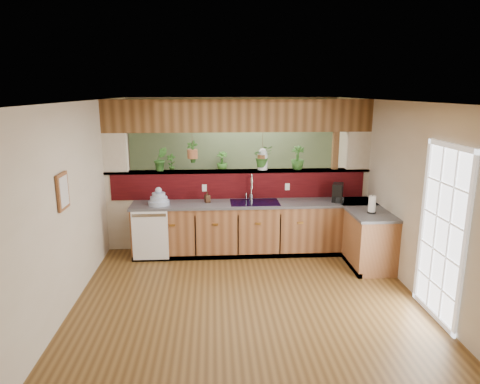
{
  "coord_description": "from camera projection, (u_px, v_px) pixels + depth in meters",
  "views": [
    {
      "loc": [
        -0.44,
        -5.98,
        2.75
      ],
      "look_at": [
        -0.02,
        0.7,
        1.15
      ],
      "focal_mm": 32.0,
      "sensor_mm": 36.0,
      "label": 1
    }
  ],
  "objects": [
    {
      "name": "hanging_plant_a",
      "position": [
        192.0,
        145.0,
        7.31
      ],
      "size": [
        0.24,
        0.2,
        0.5
      ],
      "color": "brown",
      "rests_on": "header_beam"
    },
    {
      "name": "header_beam",
      "position": [
        239.0,
        116.0,
        7.24
      ],
      "size": [
        4.6,
        0.15,
        0.55
      ],
      "primitive_type": "cube",
      "color": "brown",
      "rests_on": "ground"
    },
    {
      "name": "sage_backwall",
      "position": [
        233.0,
        157.0,
        9.55
      ],
      "size": [
        4.55,
        0.02,
        2.55
      ],
      "primitive_type": "cube",
      "color": "#566C49",
      "rests_on": "ground"
    },
    {
      "name": "hanging_plant_b",
      "position": [
        263.0,
        147.0,
        7.39
      ],
      "size": [
        0.4,
        0.37,
        0.54
      ],
      "color": "brown",
      "rests_on": "header_beam"
    },
    {
      "name": "ceiling",
      "position": [
        244.0,
        101.0,
        5.87
      ],
      "size": [
        4.6,
        7.0,
        0.01
      ],
      "primitive_type": "cube",
      "color": "brown",
      "rests_on": "ground"
    },
    {
      "name": "faucet",
      "position": [
        251.0,
        186.0,
        7.32
      ],
      "size": [
        0.2,
        0.2,
        0.46
      ],
      "color": "#B7B7B2",
      "rests_on": "countertop"
    },
    {
      "name": "shelving_console",
      "position": [
        201.0,
        194.0,
        9.47
      ],
      "size": [
        1.6,
        0.87,
        1.03
      ],
      "primitive_type": "cube",
      "rotation": [
        0.0,
        0.0,
        0.31
      ],
      "color": "black",
      "rests_on": "ground"
    },
    {
      "name": "ledge_plant_left",
      "position": [
        161.0,
        159.0,
        7.33
      ],
      "size": [
        0.27,
        0.24,
        0.42
      ],
      "primitive_type": "imported",
      "rotation": [
        0.0,
        0.0,
        0.26
      ],
      "color": "#295A1F",
      "rests_on": "pass_through_ledge"
    },
    {
      "name": "dishwasher",
      "position": [
        150.0,
        235.0,
        6.92
      ],
      "size": [
        0.58,
        0.03,
        0.82
      ],
      "color": "white",
      "rests_on": "ground"
    },
    {
      "name": "paper_towel",
      "position": [
        372.0,
        205.0,
        6.58
      ],
      "size": [
        0.13,
        0.13,
        0.29
      ],
      "color": "black",
      "rests_on": "countertop"
    },
    {
      "name": "pass_through_partition",
      "position": [
        240.0,
        181.0,
        7.51
      ],
      "size": [
        4.6,
        0.21,
        2.6
      ],
      "color": "beige",
      "rests_on": "ground"
    },
    {
      "name": "wall_back",
      "position": [
        233.0,
        157.0,
        9.57
      ],
      "size": [
        4.6,
        0.02,
        2.6
      ],
      "primitive_type": "cube",
      "color": "beige",
      "rests_on": "ground"
    },
    {
      "name": "wall_left",
      "position": [
        82.0,
        196.0,
        6.03
      ],
      "size": [
        0.02,
        7.0,
        2.6
      ],
      "primitive_type": "cube",
      "color": "beige",
      "rests_on": "ground"
    },
    {
      "name": "framed_print",
      "position": [
        63.0,
        191.0,
        5.2
      ],
      "size": [
        0.04,
        0.35,
        0.45
      ],
      "color": "brown",
      "rests_on": "wall_left"
    },
    {
      "name": "ground",
      "position": [
        244.0,
        276.0,
        6.47
      ],
      "size": [
        4.6,
        7.0,
        0.01
      ],
      "primitive_type": "cube",
      "color": "brown",
      "rests_on": "ground"
    },
    {
      "name": "countertop",
      "position": [
        289.0,
        229.0,
        7.26
      ],
      "size": [
        4.14,
        1.52,
        0.9
      ],
      "color": "brown",
      "rests_on": "ground"
    },
    {
      "name": "navy_sink",
      "position": [
        255.0,
        207.0,
        7.24
      ],
      "size": [
        0.82,
        0.5,
        0.18
      ],
      "color": "black",
      "rests_on": "countertop"
    },
    {
      "name": "floor_plant",
      "position": [
        259.0,
        208.0,
        8.81
      ],
      "size": [
        0.81,
        0.74,
        0.77
      ],
      "primitive_type": "imported",
      "rotation": [
        0.0,
        0.0,
        -0.22
      ],
      "color": "#295A1F",
      "rests_on": "ground"
    },
    {
      "name": "french_door",
      "position": [
        441.0,
        236.0,
        5.11
      ],
      "size": [
        0.06,
        1.02,
        2.16
      ],
      "primitive_type": "cube",
      "color": "white",
      "rests_on": "ground"
    },
    {
      "name": "coffee_maker",
      "position": [
        338.0,
        193.0,
        7.26
      ],
      "size": [
        0.16,
        0.28,
        0.31
      ],
      "rotation": [
        0.0,
        0.0,
        -0.37
      ],
      "color": "black",
      "rests_on": "countertop"
    },
    {
      "name": "ledge_plant_right",
      "position": [
        298.0,
        158.0,
        7.48
      ],
      "size": [
        0.28,
        0.28,
        0.41
      ],
      "primitive_type": "imported",
      "rotation": [
        0.0,
        0.0,
        -0.27
      ],
      "color": "#295A1F",
      "rests_on": "pass_through_ledge"
    },
    {
      "name": "soap_dispenser",
      "position": [
        207.0,
        197.0,
        7.21
      ],
      "size": [
        0.11,
        0.11,
        0.19
      ],
      "primitive_type": "imported",
      "rotation": [
        0.0,
        0.0,
        0.36
      ],
      "color": "#352013",
      "rests_on": "countertop"
    },
    {
      "name": "dish_stack",
      "position": [
        159.0,
        199.0,
        7.04
      ],
      "size": [
        0.35,
        0.35,
        0.3
      ],
      "color": "#9EAECD",
      "rests_on": "countertop"
    },
    {
      "name": "wall_front",
      "position": [
        283.0,
        319.0,
        2.77
      ],
      "size": [
        4.6,
        0.02,
        2.6
      ],
      "primitive_type": "cube",
      "color": "beige",
      "rests_on": "ground"
    },
    {
      "name": "glass_jar",
      "position": [
        263.0,
        159.0,
        7.44
      ],
      "size": [
        0.17,
        0.17,
        0.38
      ],
      "color": "silver",
      "rests_on": "pass_through_ledge"
    },
    {
      "name": "shelf_plant_a",
      "position": [
        171.0,
        163.0,
        9.26
      ],
      "size": [
        0.24,
        0.19,
        0.4
      ],
      "primitive_type": "imported",
      "rotation": [
        0.0,
        0.0,
        -0.25
      ],
      "color": "#295A1F",
      "rests_on": "shelving_console"
    },
    {
      "name": "shelf_plant_b",
      "position": [
        222.0,
        161.0,
        9.33
      ],
      "size": [
        0.28,
        0.28,
        0.43
      ],
      "primitive_type": "imported",
      "rotation": [
        0.0,
        0.0,
        -0.18
      ],
      "color": "#295A1F",
      "rests_on": "shelving_console"
    },
    {
      "name": "wall_right",
      "position": [
        399.0,
        191.0,
        6.31
      ],
      "size": [
        0.02,
        7.0,
        2.6
      ],
      "primitive_type": "cube",
      "color": "beige",
      "rests_on": "ground"
    },
    {
      "name": "pass_through_ledge",
      "position": [
        239.0,
        171.0,
        7.46
      ],
      "size": [
        4.6,
        0.21,
        0.04
      ],
      "primitive_type": "cube",
      "color": "brown",
      "rests_on": "ground"
    }
  ]
}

